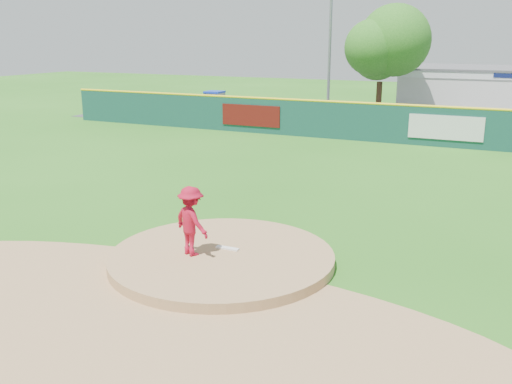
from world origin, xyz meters
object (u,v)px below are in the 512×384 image
at_px(pitcher, 191,221).
at_px(light_pole_left, 330,26).
at_px(deciduous_tree, 381,50).
at_px(playground_slide, 214,104).

distance_m(pitcher, light_pole_left, 28.33).
xyz_separation_m(deciduous_tree, light_pole_left, (-4.00, 2.00, 1.50)).
bearing_deg(pitcher, playground_slide, -39.62).
relative_size(deciduous_tree, light_pole_left, 0.67).
distance_m(deciduous_tree, light_pole_left, 4.72).
xyz_separation_m(pitcher, deciduous_tree, (-1.39, 25.37, 3.46)).
bearing_deg(playground_slide, pitcher, -62.32).
relative_size(playground_slide, deciduous_tree, 0.44).
relative_size(pitcher, playground_slide, 0.53).
bearing_deg(playground_slide, deciduous_tree, 11.46).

